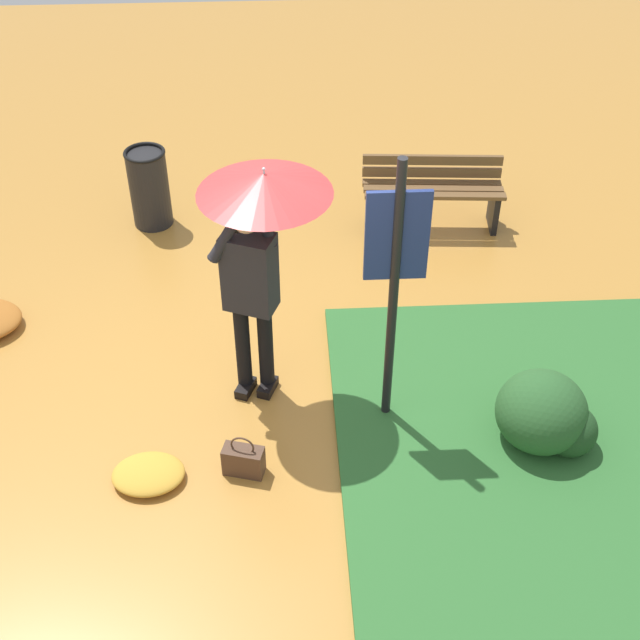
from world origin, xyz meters
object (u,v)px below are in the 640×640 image
at_px(person_with_umbrella, 258,229).
at_px(park_bench, 432,192).
at_px(info_sign_post, 395,267).
at_px(trash_bin, 149,188).
at_px(handbag, 244,460).

distance_m(person_with_umbrella, park_bench, 3.08).
height_order(info_sign_post, trash_bin, info_sign_post).
distance_m(park_bench, trash_bin, 2.87).
bearing_deg(trash_bin, handbag, -73.87).
height_order(info_sign_post, handbag, info_sign_post).
bearing_deg(person_with_umbrella, trash_bin, 114.73).
xyz_separation_m(person_with_umbrella, handbag, (-0.17, -0.91, -1.42)).
distance_m(person_with_umbrella, trash_bin, 3.00).
relative_size(person_with_umbrella, handbag, 5.53).
xyz_separation_m(info_sign_post, park_bench, (0.76, 2.66, -1.04)).
height_order(person_with_umbrella, handbag, person_with_umbrella).
relative_size(person_with_umbrella, park_bench, 1.45).
distance_m(handbag, park_bench, 3.72).
distance_m(handbag, trash_bin, 3.58).
bearing_deg(park_bench, handbag, -120.23).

